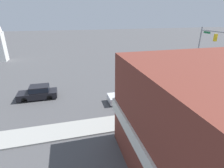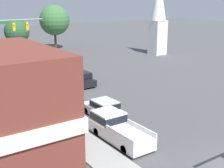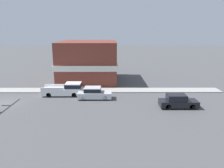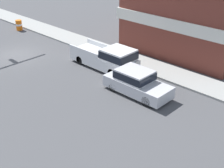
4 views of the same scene
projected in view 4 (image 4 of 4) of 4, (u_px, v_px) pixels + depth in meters
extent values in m
plane|color=#4C4C4F|center=(17.00, 55.00, 25.99)|extent=(200.00, 200.00, 0.00)
cube|color=#9E9E99|center=(70.00, 38.00, 29.63)|extent=(2.40, 60.00, 0.14)
cylinder|color=black|center=(163.00, 92.00, 19.59)|extent=(0.22, 0.66, 0.66)
cylinder|color=black|center=(147.00, 101.00, 18.54)|extent=(0.22, 0.66, 0.66)
cylinder|color=black|center=(129.00, 79.00, 21.28)|extent=(0.22, 0.66, 0.66)
cylinder|color=black|center=(113.00, 87.00, 20.23)|extent=(0.22, 0.66, 0.66)
cube|color=silver|center=(138.00, 86.00, 19.81)|extent=(1.84, 4.44, 0.74)
cube|color=silver|center=(135.00, 75.00, 19.65)|extent=(1.70, 2.13, 0.66)
cube|color=black|center=(135.00, 75.00, 19.65)|extent=(1.71, 2.22, 0.47)
cylinder|color=black|center=(128.00, 66.00, 23.23)|extent=(0.22, 0.66, 0.66)
cylinder|color=black|center=(112.00, 73.00, 22.08)|extent=(0.22, 0.66, 0.66)
cylinder|color=black|center=(97.00, 54.00, 25.33)|extent=(0.22, 0.66, 0.66)
cylinder|color=black|center=(80.00, 60.00, 24.19)|extent=(0.22, 0.66, 0.66)
cube|color=white|center=(104.00, 59.00, 23.58)|extent=(2.00, 5.53, 0.85)
cube|color=white|center=(118.00, 55.00, 22.28)|extent=(1.90, 2.10, 0.77)
cube|color=black|center=(118.00, 55.00, 22.28)|extent=(1.92, 2.19, 0.54)
cube|color=white|center=(101.00, 45.00, 24.65)|extent=(0.12, 3.13, 0.35)
cube|color=white|center=(83.00, 51.00, 23.44)|extent=(0.12, 3.13, 0.35)
cylinder|color=orange|center=(19.00, 25.00, 31.90)|extent=(0.61, 0.61, 1.04)
cylinder|color=white|center=(19.00, 25.00, 31.88)|extent=(0.63, 0.63, 0.19)
cube|color=brown|center=(204.00, 6.00, 26.69)|extent=(10.73, 9.83, 6.98)
cube|color=silver|center=(203.00, 11.00, 26.89)|extent=(11.03, 10.13, 0.90)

